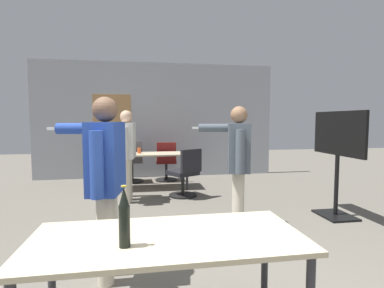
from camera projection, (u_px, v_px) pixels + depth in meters
The scene contains 12 objects.
back_wall at pixel (156, 121), 7.51m from camera, with size 5.94×0.12×2.84m.
conference_table_near at pixel (168, 248), 1.79m from camera, with size 1.62×0.73×0.74m.
conference_table_far at pixel (149, 157), 6.23m from camera, with size 1.66×0.67×0.74m.
tv_screen at pixel (338, 152), 4.36m from camera, with size 0.44×1.12×1.55m.
person_right_polo at pixel (105, 172), 2.62m from camera, with size 0.74×0.73×1.63m.
person_near_casual at pixel (237, 157), 3.82m from camera, with size 0.71×0.80×1.60m.
person_center_tall at pixel (126, 148), 5.19m from camera, with size 0.74×0.75×1.59m.
office_chair_mid_tucked at pixel (132, 163), 6.81m from camera, with size 0.52×0.56×0.96m.
office_chair_side_rolled at pixel (185, 175), 5.54m from camera, with size 0.64×0.67×0.90m.
office_chair_near_pushed at pixel (166, 163), 6.98m from camera, with size 0.52×0.56×0.92m.
beer_bottle at pixel (124, 218), 1.62m from camera, with size 0.06×0.06×0.34m.
drink_cup at pixel (139, 151), 6.24m from camera, with size 0.07×0.07×0.11m.
Camera 1 is at (-0.40, -1.50, 1.42)m, focal length 28.00 mm.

